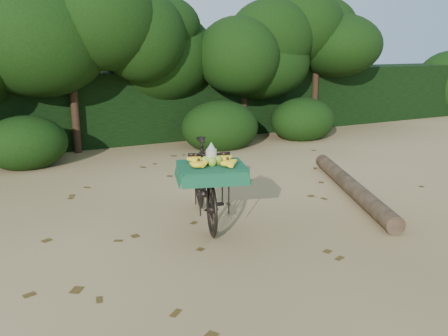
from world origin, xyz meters
name	(u,v)px	position (x,y,z in m)	size (l,w,h in m)	color
ground	(255,206)	(0.00, 0.00, 0.00)	(80.00, 80.00, 0.00)	tan
vendor_bicycle	(205,181)	(-0.99, -0.27, 0.60)	(1.21, 2.05, 1.19)	black
fallen_log	(351,186)	(1.78, -0.19, 0.13)	(0.27, 0.27, 3.72)	brown
hedge_backdrop	(137,106)	(0.00, 6.30, 0.90)	(26.00, 1.80, 1.80)	black
tree_row	(119,65)	(-0.65, 5.50, 2.00)	(14.50, 2.00, 4.00)	black
bush_clumps	(183,132)	(0.50, 4.30, 0.45)	(8.80, 1.70, 0.90)	black
leaf_litter	(236,194)	(0.00, 0.65, 0.01)	(7.00, 7.30, 0.01)	#463312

